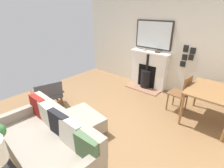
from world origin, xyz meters
The scene contains 12 objects.
ground_plane centered at (0.00, 0.00, 0.00)m, with size 5.37×5.27×0.01m, color olive.
wall_left centered at (-2.69, 0.00, 1.42)m, with size 0.12×5.27×2.83m, color beige.
fireplace centered at (-2.48, -0.13, 0.50)m, with size 0.59×1.19×1.12m.
mirror_over_mantel centered at (-2.60, -0.13, 1.58)m, with size 0.04×1.11×0.80m.
mantel_bowl_near centered at (-2.51, -0.33, 1.14)m, with size 0.12×0.12×0.04m.
mantel_bowl_far centered at (-2.51, 0.09, 1.15)m, with size 0.15×0.15×0.05m.
sofa centered at (1.00, 0.15, 0.37)m, with size 0.93×1.91×0.83m.
ottoman centered at (0.20, -0.02, 0.23)m, with size 0.70×0.90×0.37m.
armchair_accent centered at (0.20, -1.28, 0.43)m, with size 0.80×0.74×0.76m.
dining_table centered at (-1.76, 1.75, 0.67)m, with size 1.08×0.90×0.76m.
dining_chair_near_fireplace centered at (-1.75, 1.17, 0.54)m, with size 0.43×0.43×0.91m.
photo_gallery_row centered at (-2.61, 0.87, 1.15)m, with size 0.02×0.32×0.57m.
Camera 1 is at (1.89, 2.20, 2.27)m, focal length 27.02 mm.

